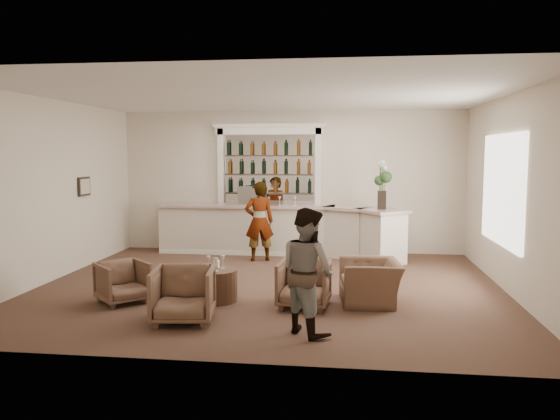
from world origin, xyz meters
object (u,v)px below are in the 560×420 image
Objects in this scene: guest at (307,271)px; armchair_right at (304,284)px; flower_vase at (382,182)px; cocktail_table at (216,285)px; armchair_left at (123,282)px; sommelier at (259,221)px; armchair_center at (183,295)px; espresso_machine at (250,196)px; bar_counter at (281,230)px; armchair_far at (370,282)px.

armchair_right is at bearing -38.28° from guest.
flower_vase is (1.21, 4.83, 0.90)m from guest.
cocktail_table is 1.44m from armchair_left.
armchair_right is (2.82, 0.12, 0.03)m from armchair_left.
sommelier is 4.83m from guest.
espresso_machine is at bearing 82.03° from armchair_center.
guest is 5.06m from flower_vase.
sommelier is 2.04× the size of armchair_center.
armchair_center is at bearing -98.06° from bar_counter.
armchair_far is at bearing -74.12° from guest.
bar_counter is 11.92× the size of espresso_machine.
flower_vase is at bearing 74.18° from armchair_right.
guest is (1.00, -5.37, 0.24)m from bar_counter.
sommelier is at bearing 114.59° from armchair_right.
sommelier is at bearing 87.20° from cocktail_table.
cocktail_table is 2.42m from armchair_far.
sommelier is 1.05× the size of guest.
espresso_machine is (1.23, 4.32, 1.03)m from armchair_left.
sommelier reaches higher than bar_counter.
bar_counter is 4.06m from cocktail_table.
sommelier is 3.58× the size of espresso_machine.
bar_counter reaches higher than armchair_left.
armchair_right is 4.61m from espresso_machine.
sommelier is at bearing 77.53° from armchair_center.
sommelier is 3.86m from armchair_far.
armchair_left is 0.91× the size of armchair_right.
armchair_far is at bearing 18.64° from armchair_center.
guest reaches higher than armchair_right.
cocktail_table is 0.67× the size of armchair_far.
guest is at bearing -68.66° from espresso_machine.
armchair_right is 1.06m from armchair_far.
guest is 1.61× the size of armchair_far.
bar_counter is 7.35× the size of armchair_right.
armchair_far is (1.87, -3.82, -0.24)m from bar_counter.
armchair_center is 5.25m from espresso_machine.
cocktail_table is at bearing -34.65° from armchair_left.
bar_counter is at bearing -34.26° from guest.
armchair_left is at bearing -173.00° from armchair_right.
armchair_left is 5.79m from flower_vase.
sommelier is 1.68× the size of armchair_far.
cocktail_table is 1.42m from armchair_right.
guest is 5.70m from espresso_machine.
espresso_machine is 3.02m from flower_vase.
armchair_far is at bearing -38.77° from armchair_left.
armchair_center is 1.08× the size of armchair_right.
bar_counter is 4.72m from armchair_left.
bar_counter is 3.33× the size of sommelier.
cocktail_table is at bearing -128.47° from flower_vase.
sommelier reaches higher than armchair_left.
espresso_machine reaches higher than armchair_center.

